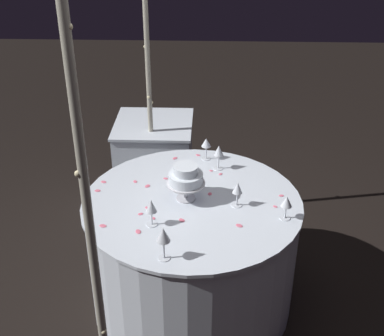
{
  "coord_description": "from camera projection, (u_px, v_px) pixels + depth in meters",
  "views": [
    {
      "loc": [
        -2.43,
        -0.09,
        2.37
      ],
      "look_at": [
        0.0,
        0.0,
        0.98
      ],
      "focal_mm": 47.52,
      "sensor_mm": 36.0,
      "label": 1
    }
  ],
  "objects": [
    {
      "name": "rose_petal_0",
      "position": [
        154.0,
        218.0,
        2.75
      ],
      "size": [
        0.03,
        0.03,
        0.0
      ],
      "primitive_type": "ellipsoid",
      "rotation": [
        0.0,
        0.0,
        3.82
      ],
      "color": "#EA6B84",
      "rests_on": "main_table"
    },
    {
      "name": "rose_petal_10",
      "position": [
        147.0,
        208.0,
        2.84
      ],
      "size": [
        0.03,
        0.03,
        0.0
      ],
      "primitive_type": "ellipsoid",
      "rotation": [
        0.0,
        0.0,
        3.88
      ],
      "color": "#EA6B84",
      "rests_on": "main_table"
    },
    {
      "name": "rose_petal_7",
      "position": [
        182.0,
        220.0,
        2.74
      ],
      "size": [
        0.04,
        0.04,
        0.0
      ],
      "primitive_type": "ellipsoid",
      "rotation": [
        0.0,
        0.0,
        0.79
      ],
      "color": "#EA6B84",
      "rests_on": "main_table"
    },
    {
      "name": "wine_glass_2",
      "position": [
        287.0,
        203.0,
        2.71
      ],
      "size": [
        0.06,
        0.06,
        0.14
      ],
      "color": "silver",
      "rests_on": "main_table"
    },
    {
      "name": "rose_petal_9",
      "position": [
        140.0,
        214.0,
        2.79
      ],
      "size": [
        0.03,
        0.04,
        0.0
      ],
      "primitive_type": "ellipsoid",
      "rotation": [
        0.0,
        0.0,
        5.24
      ],
      "color": "#EA6B84",
      "rests_on": "main_table"
    },
    {
      "name": "rose_petal_5",
      "position": [
        186.0,
        178.0,
        3.12
      ],
      "size": [
        0.04,
        0.04,
        0.0
      ],
      "primitive_type": "ellipsoid",
      "rotation": [
        0.0,
        0.0,
        4.02
      ],
      "color": "#EA6B84",
      "rests_on": "main_table"
    },
    {
      "name": "tiered_cake",
      "position": [
        186.0,
        177.0,
        2.85
      ],
      "size": [
        0.22,
        0.22,
        0.22
      ],
      "color": "silver",
      "rests_on": "main_table"
    },
    {
      "name": "wine_glass_1",
      "position": [
        151.0,
        207.0,
        2.65
      ],
      "size": [
        0.06,
        0.06,
        0.16
      ],
      "color": "silver",
      "rests_on": "main_table"
    },
    {
      "name": "wine_glass_5",
      "position": [
        163.0,
        236.0,
        2.4
      ],
      "size": [
        0.07,
        0.07,
        0.18
      ],
      "color": "silver",
      "rests_on": "main_table"
    },
    {
      "name": "rose_petal_15",
      "position": [
        210.0,
        194.0,
        2.96
      ],
      "size": [
        0.03,
        0.03,
        0.0
      ],
      "primitive_type": "ellipsoid",
      "rotation": [
        0.0,
        0.0,
        6.21
      ],
      "color": "#EA6B84",
      "rests_on": "main_table"
    },
    {
      "name": "rose_petal_4",
      "position": [
        275.0,
        207.0,
        2.85
      ],
      "size": [
        0.03,
        0.03,
        0.0
      ],
      "primitive_type": "ellipsoid",
      "rotation": [
        0.0,
        0.0,
        0.9
      ],
      "color": "#EA6B84",
      "rests_on": "main_table"
    },
    {
      "name": "rose_petal_20",
      "position": [
        166.0,
        178.0,
        3.12
      ],
      "size": [
        0.03,
        0.04,
        0.0
      ],
      "primitive_type": "ellipsoid",
      "rotation": [
        0.0,
        0.0,
        1.3
      ],
      "color": "#EA6B84",
      "rests_on": "main_table"
    },
    {
      "name": "rose_petal_14",
      "position": [
        138.0,
        232.0,
        2.65
      ],
      "size": [
        0.05,
        0.04,
        0.0
      ],
      "primitive_type": "ellipsoid",
      "rotation": [
        0.0,
        0.0,
        0.37
      ],
      "color": "#EA6B84",
      "rests_on": "main_table"
    },
    {
      "name": "rose_petal_11",
      "position": [
        188.0,
        161.0,
        3.31
      ],
      "size": [
        0.02,
        0.03,
        0.0
      ],
      "primitive_type": "ellipsoid",
      "rotation": [
        0.0,
        0.0,
        1.57
      ],
      "color": "#EA6B84",
      "rests_on": "main_table"
    },
    {
      "name": "rose_petal_3",
      "position": [
        104.0,
        182.0,
        3.08
      ],
      "size": [
        0.04,
        0.04,
        0.0
      ],
      "primitive_type": "ellipsoid",
      "rotation": [
        0.0,
        0.0,
        4.22
      ],
      "color": "#EA6B84",
      "rests_on": "main_table"
    },
    {
      "name": "rose_petal_16",
      "position": [
        220.0,
        174.0,
        3.16
      ],
      "size": [
        0.03,
        0.03,
        0.0
      ],
      "primitive_type": "ellipsoid",
      "rotation": [
        0.0,
        0.0,
        2.37
      ],
      "color": "#EA6B84",
      "rests_on": "main_table"
    },
    {
      "name": "side_table",
      "position": [
        155.0,
        165.0,
        4.05
      ],
      "size": [
        0.59,
        0.59,
        0.75
      ],
      "color": "silver",
      "rests_on": "ground"
    },
    {
      "name": "rose_petal_1",
      "position": [
        98.0,
        191.0,
        3.0
      ],
      "size": [
        0.03,
        0.04,
        0.0
      ],
      "primitive_type": "ellipsoid",
      "rotation": [
        0.0,
        0.0,
        4.56
      ],
      "color": "#EA6B84",
      "rests_on": "main_table"
    },
    {
      "name": "wine_glass_3",
      "position": [
        237.0,
        189.0,
        2.81
      ],
      "size": [
        0.06,
        0.06,
        0.15
      ],
      "color": "silver",
      "rests_on": "main_table"
    },
    {
      "name": "wine_glass_0",
      "position": [
        206.0,
        144.0,
        3.28
      ],
      "size": [
        0.06,
        0.06,
        0.15
      ],
      "color": "silver",
      "rests_on": "main_table"
    },
    {
      "name": "rose_petal_21",
      "position": [
        211.0,
        171.0,
        3.2
      ],
      "size": [
        0.02,
        0.03,
        0.0
      ],
      "primitive_type": "ellipsoid",
      "rotation": [
        0.0,
        0.0,
        1.23
      ],
      "color": "#EA6B84",
      "rests_on": "main_table"
    },
    {
      "name": "main_table",
      "position": [
        192.0,
        253.0,
        3.1
      ],
      "size": [
        1.26,
        1.26,
        0.76
      ],
      "color": "silver",
      "rests_on": "ground"
    },
    {
      "name": "rose_petal_12",
      "position": [
        198.0,
        155.0,
        3.38
      ],
      "size": [
        0.04,
        0.04,
        0.0
      ],
      "primitive_type": "ellipsoid",
      "rotation": [
        0.0,
        0.0,
        1.07
      ],
      "color": "#EA6B84",
      "rests_on": "main_table"
    },
    {
      "name": "rose_petal_19",
      "position": [
        239.0,
        226.0,
        2.69
      ],
      "size": [
        0.04,
        0.05,
        0.0
      ],
      "primitive_type": "ellipsoid",
      "rotation": [
        0.0,
        0.0,
        1.03
      ],
      "color": "#EA6B84",
      "rests_on": "main_table"
    },
    {
      "name": "rose_petal_18",
      "position": [
        281.0,
        196.0,
        2.95
      ],
      "size": [
        0.02,
        0.03,
        0.0
      ],
      "primitive_type": "ellipsoid",
      "rotation": [
        0.0,
        0.0,
        4.8
      ],
      "color": "#EA6B84",
      "rests_on": "main_table"
    },
    {
      "name": "rose_petal_13",
      "position": [
        173.0,
        182.0,
        3.08
      ],
      "size": [
        0.04,
        0.04,
        0.0
      ],
      "primitive_type": "ellipsoid",
      "rotation": [
        0.0,
        0.0,
        4.18
      ],
      "color": "#EA6B84",
      "rests_on": "main_table"
    },
    {
      "name": "ground_plane",
      "position": [
        192.0,
        299.0,
        3.28
      ],
      "size": [
        12.0,
        12.0,
        0.0
      ],
      "primitive_type": "plane",
      "color": "black"
    },
    {
      "name": "rose_petal_2",
      "position": [
        135.0,
        182.0,
        3.08
      ],
      "size": [
        0.04,
        0.03,
        0.0
      ],
      "primitive_type": "ellipsoid",
      "rotation": [
        0.0,
        0.0,
        0.43
      ],
      "color": "#EA6B84",
      "rests_on": "main_table"
    },
    {
      "name": "rose_petal_8",
      "position": [
        175.0,
        158.0,
        3.34
      ],
      "size": [
        0.04,
        0.04,
        0.0
      ],
      "primitive_type": "ellipsoid",
      "rotation": [
        0.0,
        0.0,
        5.58
      ],
      "color": "#EA6B84",
      "rests_on": "main_table"
    },
    {
      "name": "decorative_arch",
      "position": [
        124.0,
        60.0,
        2.51
      ],
      "size": [
        1.94,
        0.06,
        2.5
      ],
      "color": "#B7B29E",
      "rests_on": "ground"
    },
    {
      "name": "wine_glass_4",
      "position": [
        219.0,
        152.0,
        3.17
      ],
      "size": [
        0.06,
        0.06,
        0.16
      ],
      "color": "silver",
      "rests_on": "main_table"
    },
    {
      "name": "rose_petal_6",
      "position": [
        103.0,
        226.0,
        2.69
      ],
      "size": [
        0.04,
        0.05,
        0.0
      ],
      "primitive_type": "ellipsoid",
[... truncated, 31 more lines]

